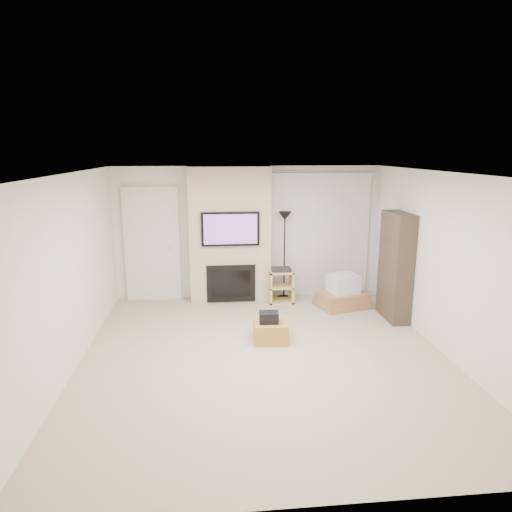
{
  "coord_description": "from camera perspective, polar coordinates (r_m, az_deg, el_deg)",
  "views": [
    {
      "loc": [
        -0.7,
        -5.79,
        2.78
      ],
      "look_at": [
        0.0,
        1.2,
        1.15
      ],
      "focal_mm": 32.0,
      "sensor_mm": 36.0,
      "label": 1
    }
  ],
  "objects": [
    {
      "name": "wall_right",
      "position": [
        6.79,
        22.59,
        -0.98
      ],
      "size": [
        0.0,
        5.5,
        2.5
      ],
      "primitive_type": "cube",
      "rotation": [
        1.57,
        0.0,
        1.57
      ],
      "color": "silver",
      "rests_on": "ground"
    },
    {
      "name": "wall_front",
      "position": [
        3.47,
        6.73,
        -13.21
      ],
      "size": [
        5.0,
        0.0,
        2.5
      ],
      "primitive_type": "cube",
      "rotation": [
        1.57,
        0.0,
        0.0
      ],
      "color": "silver",
      "rests_on": "ground"
    },
    {
      "name": "wall_back",
      "position": [
        8.7,
        -1.03,
        2.95
      ],
      "size": [
        5.0,
        0.0,
        2.5
      ],
      "primitive_type": "cube",
      "rotation": [
        1.57,
        0.0,
        0.0
      ],
      "color": "silver",
      "rests_on": "ground"
    },
    {
      "name": "bookshelf",
      "position": [
        7.91,
        17.05,
        -1.26
      ],
      "size": [
        0.3,
        0.8,
        1.8
      ],
      "color": "#382A1F",
      "rests_on": "floor"
    },
    {
      "name": "hvac_vent",
      "position": [
        6.68,
        3.82,
        10.61
      ],
      "size": [
        0.35,
        0.18,
        0.01
      ],
      "primitive_type": "cube",
      "color": "silver",
      "rests_on": "ceiling"
    },
    {
      "name": "av_stand",
      "position": [
        8.53,
        3.12,
        -3.52
      ],
      "size": [
        0.45,
        0.38,
        0.66
      ],
      "color": "#E3BD6B",
      "rests_on": "floor"
    },
    {
      "name": "black_bag",
      "position": [
        6.78,
        1.61,
        -7.66
      ],
      "size": [
        0.29,
        0.24,
        0.16
      ],
      "primitive_type": "cube",
      "rotation": [
        0.0,
        0.0,
        -0.06
      ],
      "color": "black",
      "rests_on": "ottoman"
    },
    {
      "name": "wall_left",
      "position": [
        6.25,
        -22.27,
        -2.11
      ],
      "size": [
        0.0,
        5.5,
        2.5
      ],
      "primitive_type": "cube",
      "rotation": [
        1.57,
        0.0,
        1.57
      ],
      "color": "silver",
      "rests_on": "ground"
    },
    {
      "name": "entry_door",
      "position": [
        8.74,
        -12.84,
        1.36
      ],
      "size": [
        1.02,
        0.11,
        2.14
      ],
      "color": "silver",
      "rests_on": "floor"
    },
    {
      "name": "vertical_blinds",
      "position": [
        8.87,
        8.06,
        3.17
      ],
      "size": [
        1.98,
        0.1,
        2.37
      ],
      "color": "silver",
      "rests_on": "floor"
    },
    {
      "name": "fireplace_wall",
      "position": [
        8.47,
        -3.27,
        2.56
      ],
      "size": [
        1.5,
        0.47,
        2.5
      ],
      "color": "#C9B396",
      "rests_on": "floor"
    },
    {
      "name": "floor",
      "position": [
        6.46,
        1.09,
        -12.43
      ],
      "size": [
        5.0,
        5.5,
        0.0
      ],
      "primitive_type": "cube",
      "color": "#B7A58C",
      "rests_on": "ground"
    },
    {
      "name": "ceiling",
      "position": [
        5.83,
        1.2,
        10.31
      ],
      "size": [
        5.0,
        5.5,
        0.0
      ],
      "primitive_type": "cube",
      "color": "white",
      "rests_on": "wall_back"
    },
    {
      "name": "ottoman",
      "position": [
        6.91,
        1.83,
        -9.32
      ],
      "size": [
        0.53,
        0.53,
        0.3
      ],
      "primitive_type": "cube",
      "rotation": [
        0.0,
        0.0,
        -0.06
      ],
      "color": "#C08237",
      "rests_on": "floor"
    },
    {
      "name": "box_stack",
      "position": [
        8.45,
        10.79,
        -4.75
      ],
      "size": [
        1.04,
        0.88,
        0.6
      ],
      "color": "#AC7649",
      "rests_on": "floor"
    },
    {
      "name": "floor_lamp",
      "position": [
        8.53,
        3.62,
        3.19
      ],
      "size": [
        0.25,
        0.25,
        1.68
      ],
      "color": "black",
      "rests_on": "floor"
    }
  ]
}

